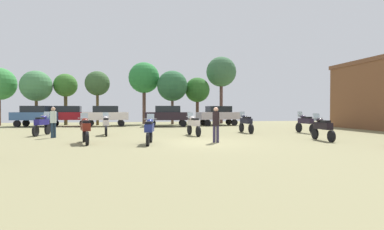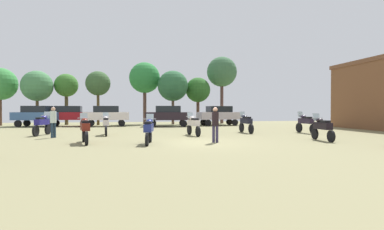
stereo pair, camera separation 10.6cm
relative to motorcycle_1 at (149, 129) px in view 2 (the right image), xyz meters
The scene contains 24 objects.
ground_plane 2.74m from the motorcycle_1, ahead, with size 44.00×52.00×0.02m.
motorcycle_1 is the anchor object (origin of this frame).
motorcycle_3 5.20m from the motorcycle_1, 56.04° to the left, with size 0.71×2.17×1.46m.
motorcycle_4 5.99m from the motorcycle_1, 115.59° to the left, with size 0.63×2.09×1.47m.
motorcycle_5 11.98m from the motorcycle_1, 24.00° to the left, with size 0.62×2.31×1.51m.
motorcycle_6 3.16m from the motorcycle_1, 165.04° to the left, with size 0.79×2.24×1.47m.
motorcycle_7 8.87m from the motorcycle_1, 137.76° to the left, with size 0.68×2.21×1.51m.
motorcycle_9 9.09m from the motorcycle_1, 40.13° to the left, with size 0.62×2.28×1.50m.
motorcycle_10 9.10m from the motorcycle_1, ahead, with size 0.62×2.23×1.44m.
car_1 16.57m from the motorcycle_1, 103.11° to the left, with size 4.44×2.17×2.00m.
car_2 14.87m from the motorcycle_1, 81.46° to the left, with size 4.40×2.04×2.00m.
car_3 17.50m from the motorcycle_1, 64.28° to the left, with size 4.49×2.31×2.00m.
car_4 19.38m from the motorcycle_1, 121.77° to the left, with size 4.58×2.63×2.00m.
car_5 18.48m from the motorcycle_1, 113.76° to the left, with size 4.41×2.09×2.00m.
person_1 6.80m from the motorcycle_1, 142.65° to the left, with size 0.48×0.48×1.79m.
person_2 3.29m from the motorcycle_1, ahead, with size 0.43×0.43×1.76m.
tree_1 19.52m from the motorcycle_1, 104.67° to the left, with size 2.58×2.58×5.70m.
tree_2 20.82m from the motorcycle_1, 72.76° to the left, with size 2.85×2.85×5.34m.
tree_3 24.24m from the motorcycle_1, 127.34° to the left, with size 3.29×3.29×5.91m.
tree_4 19.46m from the motorcycle_1, 80.62° to the left, with size 3.38×3.38×5.97m.
tree_5 20.87m from the motorcycle_1, 89.89° to the left, with size 3.50×3.50×7.04m.
tree_6 21.88m from the motorcycle_1, 120.30° to the left, with size 3.12×3.12×5.63m.
tree_7 22.96m from the motorcycle_1, 65.83° to the left, with size 3.57×3.57×7.94m.
tree_8 21.62m from the motorcycle_1, 112.86° to the left, with size 2.46×2.46×5.49m.
Camera 2 is at (-2.99, -14.57, 1.66)m, focal length 28.13 mm.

